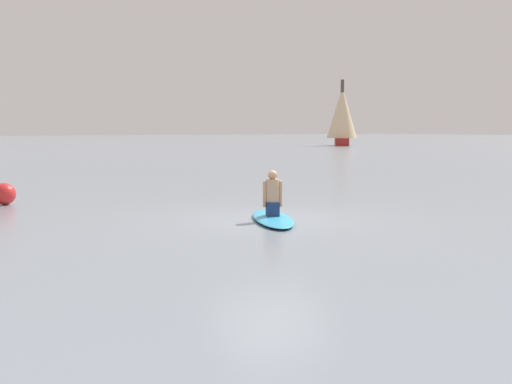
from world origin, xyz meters
The scene contains 5 objects.
ground_plane centered at (0.00, 0.00, 0.00)m, with size 400.00×400.00×0.00m, color gray.
surfboard centered at (-0.10, 0.03, 0.05)m, with size 2.93×0.80×0.11m, color #339EC6.
person_paddler centered at (-0.10, 0.03, 0.55)m, with size 0.41×0.42×0.98m.
sailboat_near_left centered at (47.47, -42.92, 3.77)m, with size 5.17×5.17×8.03m.
buoy_marker centered at (6.06, 4.30, 0.29)m, with size 0.58×0.58×0.58m, color red.
Camera 1 is at (-11.06, 7.56, 1.96)m, focal length 43.65 mm.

